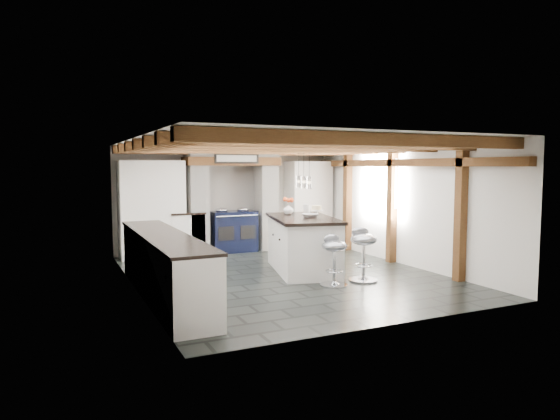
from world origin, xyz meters
name	(u,v)px	position (x,y,z in m)	size (l,w,h in m)	color
ground	(284,275)	(0.00, 0.00, 0.00)	(6.00, 6.00, 0.00)	black
room_shell	(224,209)	(-0.61, 1.42, 1.07)	(6.00, 6.03, 6.00)	silver
range_cooker	(233,231)	(0.00, 2.68, 0.47)	(1.00, 0.63, 0.99)	black
kitchen_island	(303,243)	(0.44, 0.17, 0.50)	(1.49, 2.18, 1.31)	white
bar_stool_near	(363,248)	(0.98, -0.95, 0.55)	(0.50, 0.50, 0.89)	silver
bar_stool_far	(334,254)	(0.37, -1.03, 0.51)	(0.44, 0.44, 0.81)	silver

